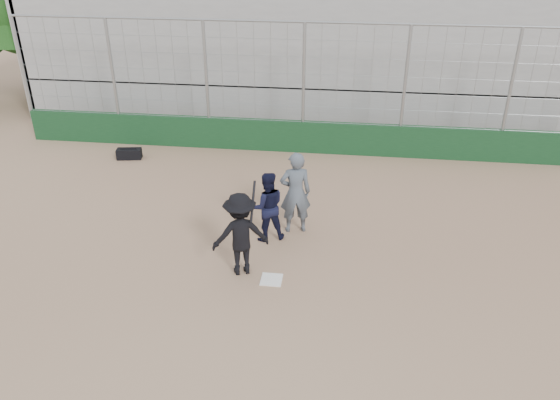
# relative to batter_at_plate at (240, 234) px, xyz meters

# --- Properties ---
(ground) EXTENTS (90.00, 90.00, 0.00)m
(ground) POSITION_rel_batter_at_plate_xyz_m (0.67, -0.24, -0.91)
(ground) COLOR brown
(ground) RESTS_ON ground
(home_plate) EXTENTS (0.44, 0.44, 0.02)m
(home_plate) POSITION_rel_batter_at_plate_xyz_m (0.67, -0.24, -0.90)
(home_plate) COLOR white
(home_plate) RESTS_ON ground
(backstop) EXTENTS (18.10, 0.25, 4.04)m
(backstop) POSITION_rel_batter_at_plate_xyz_m (0.67, 6.76, 0.04)
(backstop) COLOR #103218
(backstop) RESTS_ON ground
(bleachers) EXTENTS (20.25, 6.70, 6.98)m
(bleachers) POSITION_rel_batter_at_plate_xyz_m (0.67, 11.71, 2.01)
(bleachers) COLOR gray
(bleachers) RESTS_ON ground
(batter_at_plate) EXTENTS (1.34, 1.04, 1.97)m
(batter_at_plate) POSITION_rel_batter_at_plate_xyz_m (0.00, 0.00, 0.00)
(batter_at_plate) COLOR black
(batter_at_plate) RESTS_ON ground
(catcher_crouched) EXTENTS (1.01, 0.91, 1.15)m
(catcher_crouched) POSITION_rel_batter_at_plate_xyz_m (0.35, 1.34, -0.34)
(catcher_crouched) COLOR black
(catcher_crouched) RESTS_ON ground
(umpire) EXTENTS (0.83, 0.65, 1.81)m
(umpire) POSITION_rel_batter_at_plate_xyz_m (0.94, 1.83, -0.01)
(umpire) COLOR #4A535D
(umpire) RESTS_ON ground
(equipment_bag) EXTENTS (0.79, 0.44, 0.36)m
(equipment_bag) POSITION_rel_batter_at_plate_xyz_m (-4.60, 5.49, -0.75)
(equipment_bag) COLOR black
(equipment_bag) RESTS_ON ground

